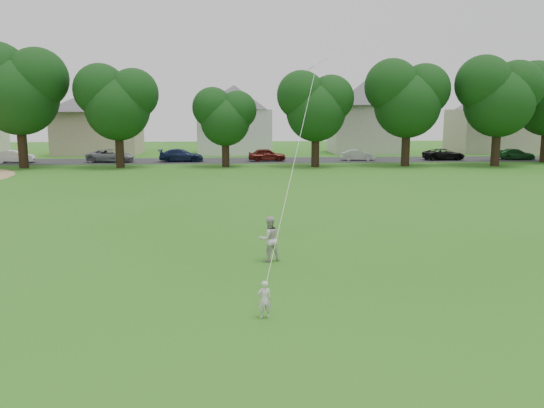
{
  "coord_description": "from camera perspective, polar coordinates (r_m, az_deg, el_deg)",
  "views": [
    {
      "loc": [
        -0.27,
        -12.33,
        4.76
      ],
      "look_at": [
        0.8,
        2.0,
        2.3
      ],
      "focal_mm": 35.0,
      "sensor_mm": 36.0,
      "label": 1
    }
  ],
  "objects": [
    {
      "name": "older_boy",
      "position": [
        17.23,
        -0.32,
        -3.77
      ],
      "size": [
        0.87,
        0.77,
        1.49
      ],
      "primitive_type": "imported",
      "rotation": [
        0.0,
        0.0,
        3.49
      ],
      "color": "beige",
      "rests_on": "ground"
    },
    {
      "name": "parked_cars",
      "position": [
        53.5,
        -4.34,
        5.25
      ],
      "size": [
        63.58,
        2.55,
        1.29
      ],
      "color": "black",
      "rests_on": "ground"
    },
    {
      "name": "street",
      "position": [
        54.54,
        -3.96,
        4.69
      ],
      "size": [
        90.0,
        7.0,
        0.01
      ],
      "primitive_type": "cube",
      "color": "#2D2D30",
      "rests_on": "ground"
    },
    {
      "name": "tree_row",
      "position": [
        48.37,
        1.73,
        11.61
      ],
      "size": [
        83.03,
        9.26,
        11.13
      ],
      "color": "black",
      "rests_on": "ground"
    },
    {
      "name": "ground",
      "position": [
        13.22,
        -2.86,
        -11.4
      ],
      "size": [
        160.0,
        160.0,
        0.0
      ],
      "primitive_type": "plane",
      "color": "#266316",
      "rests_on": "ground"
    },
    {
      "name": "toddler",
      "position": [
        12.62,
        -0.82,
        -10.23
      ],
      "size": [
        0.37,
        0.27,
        0.91
      ],
      "primitive_type": "imported",
      "rotation": [
        0.0,
        0.0,
        3.31
      ],
      "color": "silver",
      "rests_on": "ground"
    },
    {
      "name": "house_row",
      "position": [
        64.34,
        -3.92,
        9.96
      ],
      "size": [
        77.14,
        13.92,
        10.45
      ],
      "color": "silver",
      "rests_on": "ground"
    },
    {
      "name": "kite",
      "position": [
        16.39,
        2.69,
        5.75
      ],
      "size": [
        1.67,
        4.9,
        10.9
      ],
      "color": "white",
      "rests_on": "ground"
    }
  ]
}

